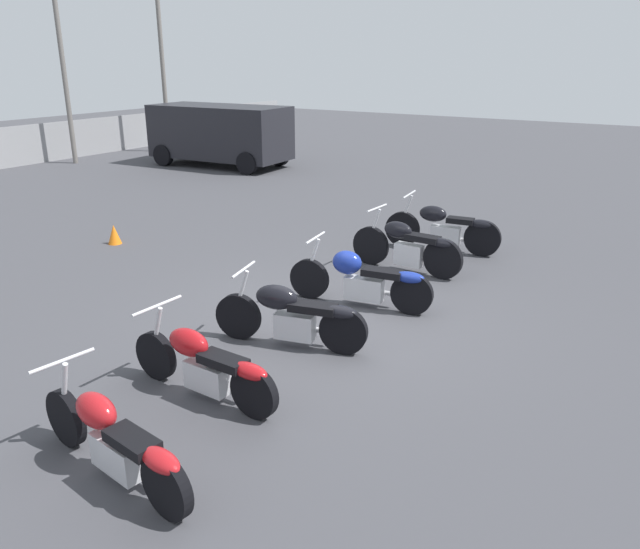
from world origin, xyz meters
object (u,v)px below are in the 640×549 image
Objects in this scene: motorcycle_slot_0 at (114,441)px; parked_van at (220,132)px; light_pole_right at (158,6)px; traffic_cone_far at (114,234)px; motorcycle_slot_5 at (444,229)px; light_pole_left at (61,47)px; motorcycle_slot_4 at (408,247)px; motorcycle_slot_1 at (205,365)px; motorcycle_slot_3 at (362,279)px; motorcycle_slot_2 at (292,315)px.

parked_van is at bearing 45.52° from motorcycle_slot_0.
traffic_cone_far is at bearing -139.63° from light_pole_right.
light_pole_left is at bearing 71.87° from motorcycle_slot_5.
motorcycle_slot_4 is (6.42, 0.20, 0.05)m from motorcycle_slot_0.
motorcycle_slot_1 is 3.19m from motorcycle_slot_3.
motorcycle_slot_3 reaches higher than motorcycle_slot_2.
parked_van is (8.34, 9.89, 0.67)m from motorcycle_slot_3.
motorcycle_slot_5 is 5.74× the size of traffic_cone_far.
motorcycle_slot_4 is (3.43, -0.01, 0.02)m from motorcycle_slot_2.
motorcycle_slot_0 is at bearing 170.26° from motorcycle_slot_2.
light_pole_left is 11.19m from traffic_cone_far.
traffic_cone_far is (1.88, 5.54, -0.23)m from motorcycle_slot_2.
motorcycle_slot_1 is at bearing -178.65° from motorcycle_slot_4.
motorcycle_slot_2 is (1.54, -0.06, 0.03)m from motorcycle_slot_1.
traffic_cone_far is at bearing 60.11° from motorcycle_slot_1.
light_pole_left is 2.96× the size of motorcycle_slot_0.
motorcycle_slot_5 reaches higher than motorcycle_slot_2.
traffic_cone_far is (4.87, 5.76, -0.20)m from motorcycle_slot_0.
light_pole_left is at bearing 58.48° from motorcycle_slot_3.
light_pole_left is at bearing 47.86° from motorcycle_slot_2.
light_pole_right is at bearing 66.03° from parked_van.
light_pole_left reaches higher than motorcycle_slot_4.
light_pole_left is at bearing 59.20° from motorcycle_slot_1.
parked_van is at bearing 30.57° from motorcycle_slot_2.
motorcycle_slot_0 reaches higher than traffic_cone_far.
motorcycle_slot_3 is at bearing -17.28° from motorcycle_slot_2.
motorcycle_slot_4 reaches higher than motorcycle_slot_3.
light_pole_left reaches higher than motorcycle_slot_3.
traffic_cone_far is (-5.85, -8.85, -3.56)m from light_pole_left.
motorcycle_slot_0 is 1.03× the size of motorcycle_slot_4.
light_pole_right is 16.50m from motorcycle_slot_4.
motorcycle_slot_5 reaches higher than motorcycle_slot_0.
motorcycle_slot_2 is at bearing 12.00° from motorcycle_slot_0.
parked_van reaches higher than motorcycle_slot_5.
light_pole_right is at bearing 45.86° from motorcycle_slot_3.
light_pole_right is at bearing 57.57° from motorcycle_slot_5.
motorcycle_slot_5 reaches higher than motorcycle_slot_1.
motorcycle_slot_3 reaches higher than motorcycle_slot_1.
parked_van reaches higher than motorcycle_slot_3.
light_pole_left is 3.04× the size of motorcycle_slot_4.
motorcycle_slot_0 is 0.96× the size of motorcycle_slot_5.
motorcycle_slot_4 reaches higher than traffic_cone_far.
traffic_cone_far is (-1.55, 5.55, -0.25)m from motorcycle_slot_4.
traffic_cone_far is at bearing 78.84° from motorcycle_slot_3.
motorcycle_slot_0 is at bearing 172.75° from motorcycle_slot_3.
motorcycle_slot_1 is at bearing 163.74° from motorcycle_slot_2.
light_pole_right is 23.27× the size of traffic_cone_far.
motorcycle_slot_3 is 0.47× the size of parked_van.
light_pole_left reaches higher than traffic_cone_far.
motorcycle_slot_4 is at bearing -106.62° from light_pole_left.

